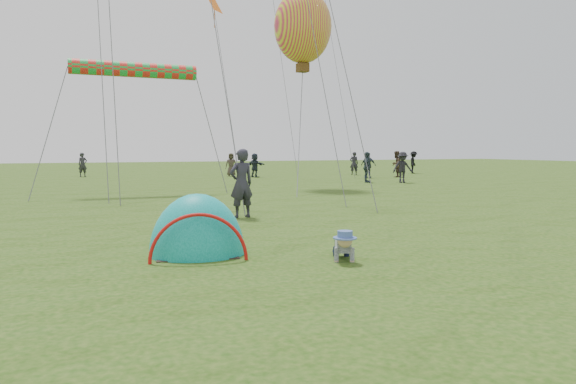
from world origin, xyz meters
name	(u,v)px	position (x,y,z in m)	size (l,w,h in m)	color
ground	(296,270)	(0.00, 0.00, 0.00)	(140.00, 140.00, 0.00)	#183F0A
crawling_toddler	(344,244)	(1.05, 0.35, 0.28)	(0.52, 0.74, 0.57)	black
popup_tent	(198,254)	(-1.18, 1.83, 0.00)	(1.74, 1.43, 2.25)	#007B73
standing_adult	(241,183)	(1.09, 6.35, 0.97)	(0.71, 0.46, 1.94)	#292734
crowd_person_2	(368,165)	(14.80, 21.90, 0.85)	(0.99, 0.41, 1.69)	#2F3949
crowd_person_3	(403,167)	(14.12, 17.11, 0.88)	(1.14, 0.66, 1.77)	black
crowd_person_6	(83,165)	(-2.65, 30.88, 0.83)	(0.61, 0.40, 1.67)	#2B2B31
crowd_person_7	(396,164)	(17.07, 22.01, 0.89)	(0.87, 0.68, 1.79)	#403026
crowd_person_8	(367,167)	(12.34, 18.08, 0.88)	(1.03, 0.43, 1.76)	#2E3D46
crowd_person_9	(414,162)	(21.45, 26.01, 0.87)	(1.13, 0.65, 1.74)	black
crowd_person_10	(231,165)	(7.05, 27.62, 0.82)	(0.80, 0.52, 1.63)	#3C342B
crowd_person_11	(255,165)	(8.20, 25.80, 0.82)	(1.52, 0.48, 1.63)	#242C39
crowd_person_12	(354,163)	(16.03, 25.92, 0.85)	(0.62, 0.41, 1.70)	black
balloon_kite	(303,31)	(7.49, 16.34, 7.76)	(2.86, 2.86, 4.01)	#CEDB1A
rainbow_tube_kite	(134,70)	(-0.70, 15.72, 5.31)	(0.64, 0.64, 5.25)	red
diamond_kite_0	(214,4)	(4.96, 23.78, 10.68)	(1.12, 1.12, 0.00)	orange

